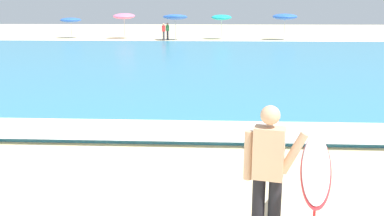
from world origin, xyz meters
TOP-DOWN VIEW (x-y plane):
  - sea at (0.00, 19.21)m, footprint 120.00×28.00m
  - surf_foam at (0.00, 5.81)m, footprint 120.00×1.64m
  - surfer_with_board at (2.37, 1.36)m, footprint 1.23×2.58m
  - beach_umbrella_0 at (-12.85, 38.56)m, footprint 2.06×2.07m
  - beach_umbrella_1 at (-7.38, 38.18)m, footprint 2.17×2.21m
  - beach_umbrella_2 at (-2.17, 36.34)m, footprint 2.28×2.30m
  - beach_umbrella_3 at (2.15, 37.63)m, footprint 1.93×1.96m
  - beach_umbrella_4 at (8.07, 37.12)m, footprint 2.29×2.31m
  - beachgoer_near_row_left at (-2.92, 36.49)m, footprint 0.32×0.20m
  - beachgoer_near_row_mid at (-3.18, 35.55)m, footprint 0.32×0.20m

SIDE VIEW (x-z plane):
  - sea at x=0.00m, z-range 0.00..0.14m
  - surf_foam at x=0.00m, z-range 0.14..0.15m
  - beachgoer_near_row_left at x=-2.92m, z-range 0.05..1.63m
  - beachgoer_near_row_mid at x=-3.18m, z-range 0.05..1.63m
  - surfer_with_board at x=2.37m, z-range 0.17..1.90m
  - beach_umbrella_0 at x=-12.85m, z-range 0.77..2.79m
  - beach_umbrella_3 at x=2.15m, z-range 0.88..3.27m
  - beach_umbrella_2 at x=-2.17m, z-range 0.91..3.33m
  - beach_umbrella_4 at x=8.07m, z-range 0.91..3.38m
  - beach_umbrella_1 at x=-7.38m, z-range 0.91..3.43m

